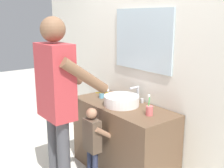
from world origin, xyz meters
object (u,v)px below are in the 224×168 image
object	(u,v)px
soap_bottle	(102,93)
child_toddler	(93,140)
adult_parent	(58,92)
toothbrush_cup	(149,110)

from	to	relation	value
soap_bottle	child_toddler	world-z (taller)	soap_bottle
child_toddler	adult_parent	bearing A→B (deg)	-106.35
child_toddler	adult_parent	distance (m)	0.64
soap_bottle	adult_parent	size ratio (longest dim) A/B	0.09
soap_bottle	child_toddler	distance (m)	0.64
toothbrush_cup	soap_bottle	bearing A→B (deg)	-178.17
toothbrush_cup	soap_bottle	size ratio (longest dim) A/B	1.25
toothbrush_cup	soap_bottle	world-z (taller)	toothbrush_cup
child_toddler	toothbrush_cup	bearing A→B (deg)	44.48
toothbrush_cup	soap_bottle	distance (m)	0.77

